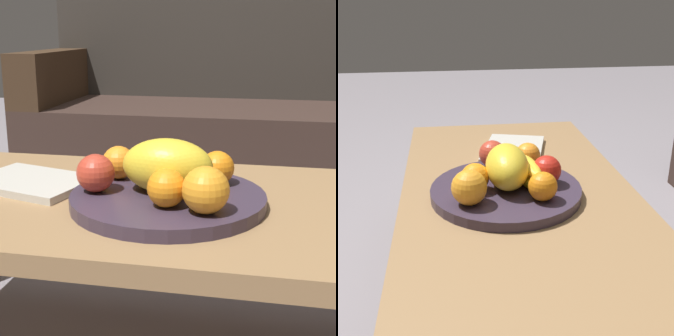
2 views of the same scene
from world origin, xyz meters
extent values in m
plane|color=gray|center=(0.00, 0.00, 0.00)|extent=(8.00, 8.00, 0.00)
cube|color=#936F47|center=(0.00, 0.00, 0.36)|extent=(1.22, 0.60, 0.04)
cylinder|color=olive|center=(-0.57, -0.26, 0.17)|extent=(0.05, 0.05, 0.34)
cylinder|color=#8A7551|center=(-0.57, 0.26, 0.17)|extent=(0.05, 0.05, 0.34)
cylinder|color=#382C3D|center=(0.02, -0.04, 0.39)|extent=(0.38, 0.38, 0.03)
ellipsoid|color=yellow|center=(0.02, -0.03, 0.46)|extent=(0.18, 0.11, 0.11)
sphere|color=orange|center=(-0.10, 0.04, 0.44)|extent=(0.07, 0.07, 0.07)
sphere|color=orange|center=(0.11, 0.04, 0.44)|extent=(0.07, 0.07, 0.07)
sphere|color=orange|center=(0.04, -0.11, 0.44)|extent=(0.07, 0.07, 0.07)
sphere|color=orange|center=(0.11, -0.13, 0.45)|extent=(0.08, 0.08, 0.08)
sphere|color=#BE3A27|center=(-0.12, -0.06, 0.44)|extent=(0.07, 0.07, 0.07)
sphere|color=red|center=(0.02, 0.07, 0.44)|extent=(0.07, 0.07, 0.07)
ellipsoid|color=yellow|center=(0.00, 0.01, 0.42)|extent=(0.14, 0.12, 0.03)
ellipsoid|color=yellow|center=(0.01, 0.01, 0.42)|extent=(0.15, 0.07, 0.03)
ellipsoid|color=gold|center=(0.01, 0.03, 0.45)|extent=(0.15, 0.05, 0.03)
ellipsoid|color=yellow|center=(0.01, 0.01, 0.45)|extent=(0.15, 0.08, 0.03)
cube|color=beige|center=(-0.30, 0.03, 0.39)|extent=(0.29, 0.24, 0.02)
camera|label=1|loc=(0.21, -0.96, 0.71)|focal=54.76mm
camera|label=2|loc=(1.04, -0.17, 0.87)|focal=48.10mm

